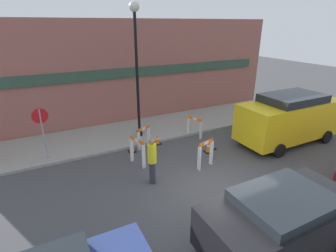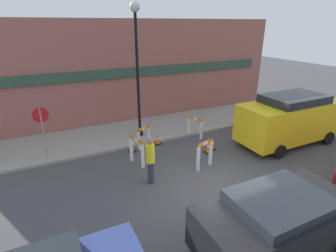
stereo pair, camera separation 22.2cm
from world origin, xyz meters
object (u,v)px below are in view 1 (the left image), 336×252
at_px(work_van, 290,116).
at_px(parked_car_1, 281,219).
at_px(streetlamp_post, 136,56).
at_px(person_worker, 152,159).
at_px(stop_sign, 42,126).

bearing_deg(work_van, parked_car_1, -141.70).
height_order(streetlamp_post, person_worker, streetlamp_post).
bearing_deg(parked_car_1, stop_sign, 122.27).
bearing_deg(stop_sign, parked_car_1, 114.62).
distance_m(stop_sign, parked_car_1, 8.86).
bearing_deg(parked_car_1, work_van, 38.30).
height_order(person_worker, work_van, work_van).
bearing_deg(stop_sign, person_worker, 125.20).
relative_size(stop_sign, person_worker, 1.24).
height_order(parked_car_1, work_van, work_van).
height_order(stop_sign, person_worker, stop_sign).
bearing_deg(person_worker, stop_sign, 87.02).
bearing_deg(person_worker, work_van, -43.35).
distance_m(person_worker, parked_car_1, 4.34).
bearing_deg(work_van, stop_sign, 163.12).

